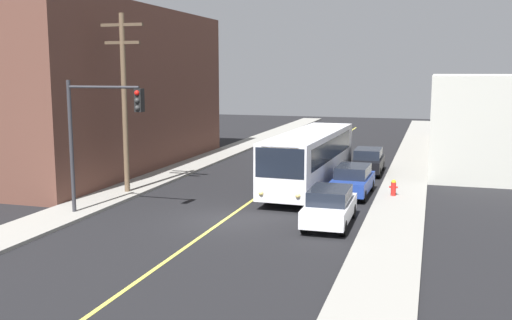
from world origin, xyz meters
TOP-DOWN VIEW (x-y plane):
  - ground_plane at (0.00, 0.00)m, footprint 120.00×120.00m
  - sidewalk_left at (-7.25, 10.00)m, footprint 2.50×90.00m
  - sidewalk_right at (7.25, 10.00)m, footprint 2.50×90.00m
  - lane_stripe_center at (0.00, 15.00)m, footprint 0.16×60.00m
  - building_left_brick at (-13.49, 10.88)m, footprint 10.00×22.23m
  - city_bus at (2.20, 7.93)m, footprint 2.96×12.22m
  - parked_car_white at (4.60, 0.51)m, footprint 1.86×4.42m
  - parked_car_blue at (4.73, 6.79)m, footprint 1.91×4.44m
  - parked_car_black at (4.77, 13.84)m, footprint 1.86×4.42m
  - utility_pole_near at (-6.91, 3.68)m, footprint 2.40×0.28m
  - traffic_signal_left_corner at (-5.41, -1.11)m, footprint 3.75×0.48m
  - fire_hydrant at (6.85, 6.73)m, footprint 0.44×0.26m

SIDE VIEW (x-z plane):
  - ground_plane at x=0.00m, z-range 0.00..0.00m
  - lane_stripe_center at x=0.00m, z-range 0.00..0.01m
  - sidewalk_left at x=-7.25m, z-range 0.00..0.15m
  - sidewalk_right at x=7.25m, z-range 0.00..0.15m
  - fire_hydrant at x=6.85m, z-range 0.16..1.00m
  - parked_car_white at x=4.60m, z-range 0.03..1.65m
  - parked_car_blue at x=4.73m, z-range 0.03..1.65m
  - parked_car_black at x=4.77m, z-range 0.03..1.65m
  - city_bus at x=2.20m, z-range 0.22..3.42m
  - traffic_signal_left_corner at x=-5.41m, z-range 1.30..7.30m
  - utility_pole_near at x=-6.91m, z-range 0.64..9.99m
  - building_left_brick at x=-13.49m, z-range 0.00..10.66m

